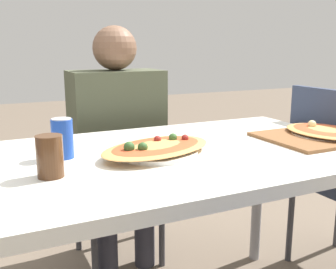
# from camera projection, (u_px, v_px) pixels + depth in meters

# --- Properties ---
(dining_table) EXTENTS (1.36, 0.81, 0.73)m
(dining_table) POSITION_uv_depth(u_px,v_px,m) (179.00, 171.00, 1.33)
(dining_table) COLOR silver
(dining_table) RESTS_ON ground_plane
(chair_far_seated) EXTENTS (0.40, 0.40, 0.90)m
(chair_far_seated) POSITION_uv_depth(u_px,v_px,m) (112.00, 159.00, 2.00)
(chair_far_seated) COLOR #2D3851
(chair_far_seated) RESTS_ON ground_plane
(person_seated) EXTENTS (0.43, 0.26, 1.17)m
(person_seated) POSITION_uv_depth(u_px,v_px,m) (118.00, 128.00, 1.86)
(person_seated) COLOR #2D2D38
(person_seated) RESTS_ON ground_plane
(pizza_main) EXTENTS (0.46, 0.36, 0.06)m
(pizza_main) POSITION_uv_depth(u_px,v_px,m) (157.00, 148.00, 1.26)
(pizza_main) COLOR white
(pizza_main) RESTS_ON dining_table
(soda_can) EXTENTS (0.07, 0.07, 0.12)m
(soda_can) POSITION_uv_depth(u_px,v_px,m) (62.00, 138.00, 1.21)
(soda_can) COLOR #1E47B2
(soda_can) RESTS_ON dining_table
(drink_glass) EXTENTS (0.07, 0.07, 0.11)m
(drink_glass) POSITION_uv_depth(u_px,v_px,m) (50.00, 156.00, 1.03)
(drink_glass) COLOR #4C2D19
(drink_glass) RESTS_ON dining_table
(serving_tray) EXTENTS (0.39, 0.32, 0.01)m
(serving_tray) POSITION_uv_depth(u_px,v_px,m) (315.00, 137.00, 1.48)
(serving_tray) COLOR brown
(serving_tray) RESTS_ON dining_table
(pizza_second) EXTENTS (0.26, 0.34, 0.06)m
(pizza_second) POSITION_uv_depth(u_px,v_px,m) (326.00, 132.00, 1.50)
(pizza_second) COLOR white
(pizza_second) RESTS_ON dining_table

